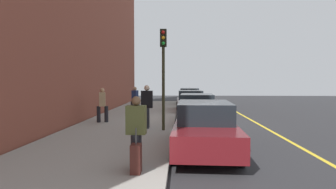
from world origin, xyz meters
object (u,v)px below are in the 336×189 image
parked_car_white (197,109)px  pedestrian_navy_coat (135,100)px  parked_car_maroon (205,127)px  parked_car_silver (190,101)px  parked_car_green (190,97)px  rolling_suitcase (136,159)px  traffic_light_pole (163,62)px  pedestrian_tan_coat (102,104)px  pedestrian_olive_coat (136,130)px  pedestrian_black_coat (147,105)px

parked_car_white → pedestrian_navy_coat: bearing=-129.3°
parked_car_maroon → parked_car_silver: bearing=-179.6°
parked_car_green → rolling_suitcase: bearing=-5.1°
traffic_light_pole → pedestrian_tan_coat: bearing=-125.0°
parked_car_silver → pedestrian_navy_coat: size_ratio=2.74×
parked_car_white → rolling_suitcase: (8.25, -1.78, -0.28)m
traffic_light_pole → pedestrian_olive_coat: bearing=-3.6°
pedestrian_tan_coat → rolling_suitcase: size_ratio=1.68×
parked_car_maroon → pedestrian_tan_coat: pedestrian_tan_coat is taller
parked_car_silver → pedestrian_olive_coat: size_ratio=2.74×
pedestrian_tan_coat → pedestrian_black_coat: 2.86m
parked_car_green → parked_car_maroon: 17.17m
parked_car_green → parked_car_silver: bearing=-1.3°
parked_car_silver → pedestrian_tan_coat: pedestrian_tan_coat is taller
parked_car_silver → rolling_suitcase: bearing=-6.8°
parked_car_green → traffic_light_pole: 14.50m
parked_car_silver → traffic_light_pole: 8.60m
parked_car_silver → pedestrian_navy_coat: pedestrian_navy_coat is taller
pedestrian_black_coat → rolling_suitcase: size_ratio=1.84×
pedestrian_olive_coat → rolling_suitcase: size_ratio=1.67×
parked_car_maroon → pedestrian_black_coat: (-3.51, -2.19, 0.37)m
pedestrian_olive_coat → parked_car_white: bearing=166.7°
parked_car_silver → pedestrian_olive_coat: (13.38, -1.70, 0.28)m
parked_car_silver → rolling_suitcase: (13.82, -1.64, -0.29)m
parked_car_white → traffic_light_pole: traffic_light_pole is taller
parked_car_silver → pedestrian_navy_coat: bearing=-52.0°
pedestrian_navy_coat → rolling_suitcase: pedestrian_navy_coat is taller
pedestrian_olive_coat → traffic_light_pole: 5.52m
parked_car_green → pedestrian_olive_coat: 19.52m
pedestrian_navy_coat → parked_car_green: bearing=157.8°
pedestrian_navy_coat → pedestrian_tan_coat: pedestrian_tan_coat is taller
pedestrian_tan_coat → pedestrian_olive_coat: (7.36, 2.79, -0.00)m
parked_car_silver → pedestrian_black_coat: (7.62, -2.12, 0.37)m
pedestrian_navy_coat → pedestrian_olive_coat: bearing=9.1°
parked_car_green → pedestrian_navy_coat: bearing=-22.2°
pedestrian_black_coat → pedestrian_olive_coat: bearing=4.1°
parked_car_maroon → parked_car_green: bearing=179.8°
parked_car_maroon → pedestrian_tan_coat: bearing=-138.2°
pedestrian_navy_coat → parked_car_maroon: bearing=22.3°
rolling_suitcase → traffic_light_pole: bearing=177.2°
pedestrian_navy_coat → pedestrian_olive_coat: size_ratio=1.00×
parked_car_silver → traffic_light_pole: traffic_light_pole is taller
parked_car_maroon → pedestrian_navy_coat: 9.15m
parked_car_silver → pedestrian_tan_coat: 7.52m
pedestrian_navy_coat → pedestrian_black_coat: 5.12m
parked_car_white → parked_car_maroon: 5.56m
pedestrian_olive_coat → pedestrian_black_coat: bearing=-175.9°
parked_car_green → pedestrian_tan_coat: size_ratio=2.62×
parked_car_white → pedestrian_olive_coat: bearing=-13.3°
pedestrian_tan_coat → pedestrian_olive_coat: 7.87m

